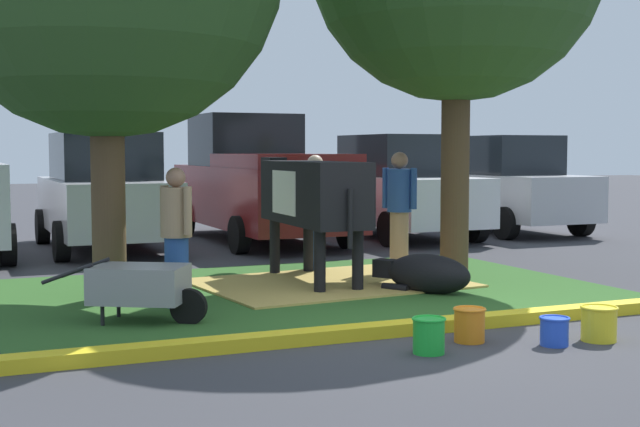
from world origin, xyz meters
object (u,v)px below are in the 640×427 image
Objects in this scene: calf_lying at (426,274)px; sedan_blue at (104,193)px; person_visitor_far at (399,208)px; pickup_truck_maroon at (259,182)px; hatchback_white at (397,188)px; person_visitor_near at (176,234)px; wheelbarrow at (142,285)px; person_handler at (315,209)px; cow_holstein at (311,194)px; bucket_green at (429,335)px; sedan_silver at (502,185)px; bucket_blue at (554,330)px; bucket_orange at (469,324)px; bucket_yellow at (599,323)px.

calf_lying is 0.29× the size of sedan_blue.
calf_lying is at bearing -107.98° from person_visitor_far.
pickup_truck_maroon is 2.74m from hatchback_white.
wheelbarrow is at bearing -127.83° from person_visitor_near.
wheelbarrow is (-3.03, -2.72, -0.50)m from person_handler.
cow_holstein is 2.44× the size of calf_lying.
bucket_green is 11.47m from sedan_silver.
sedan_silver is (5.32, -0.30, -0.13)m from pickup_truck_maroon.
person_visitor_far is at bearing 78.51° from bucket_blue.
sedan_blue is at bearing -179.87° from sedan_silver.
calf_lying is 1.85m from person_visitor_far.
pickup_truck_maroon is (2.95, 0.31, 0.13)m from sedan_blue.
hatchback_white reaches higher than calf_lying.
hatchback_white reaches higher than wheelbarrow.
bucket_orange is 1.18m from bucket_yellow.
bucket_yellow is at bearing -87.98° from calf_lying.
bucket_orange is at bearing 23.11° from bucket_green.
bucket_blue is at bearing -37.64° from wheelbarrow.
bucket_orange is (2.52, -1.99, -0.22)m from wheelbarrow.
person_handler is at bearing -60.74° from sedan_blue.
cow_holstein is at bearing 28.99° from person_visitor_near.
hatchback_white is at bearing 61.82° from person_visitor_far.
person_visitor_near reaches higher than calf_lying.
bucket_yellow is 0.08× the size of sedan_silver.
sedan_blue is at bearing 113.54° from calf_lying.
person_handler is 5.22m from bucket_yellow.
bucket_orange is at bearing -126.79° from sedan_silver.
hatchback_white reaches higher than person_visitor_far.
hatchback_white is at bearing 72.61° from bucket_yellow.
cow_holstein is 3.25m from wheelbarrow.
person_handler is at bearing 77.74° from bucket_green.
person_handler is 1.18m from person_visitor_far.
cow_holstein reaches higher than wheelbarrow.
hatchback_white is (2.38, 4.45, 0.07)m from person_visitor_far.
hatchback_white is 2.63m from sedan_silver.
bucket_green is 0.99× the size of bucket_orange.
hatchback_white is 1.00× the size of sedan_silver.
cow_holstein reaches higher than bucket_blue.
bucket_orange is (2.00, -2.67, -0.66)m from person_visitor_near.
sedan_silver reaches higher than person_visitor_near.
cow_holstein is 2.38m from person_visitor_near.
bucket_orange is 0.92× the size of bucket_yellow.
person_visitor_far is at bearing 27.48° from wheelbarrow.
person_handler is 0.31× the size of pickup_truck_maroon.
pickup_truck_maroon is at bearing 62.05° from wheelbarrow.
calf_lying is at bearing 92.02° from bucket_yellow.
wheelbarrow reaches higher than bucket_orange.
person_handler is 4.11m from wheelbarrow.
cow_holstein is at bearing -129.07° from hatchback_white.
person_visitor_far reaches higher than calf_lying.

